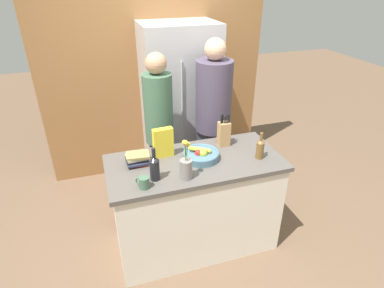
{
  "coord_description": "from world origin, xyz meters",
  "views": [
    {
      "loc": [
        -0.74,
        -2.22,
        2.37
      ],
      "look_at": [
        0.0,
        0.09,
        1.05
      ],
      "focal_mm": 30.0,
      "sensor_mm": 36.0,
      "label": 1
    }
  ],
  "objects_px": {
    "cereal_box": "(163,143)",
    "person_at_sink": "(159,126)",
    "flower_vase": "(186,166)",
    "bottle_oil": "(260,148)",
    "book_stack": "(137,159)",
    "fruit_bowl": "(201,155)",
    "coffee_mug": "(144,182)",
    "bottle_vinegar": "(155,167)",
    "person_in_blue": "(213,116)",
    "refrigerator": "(180,106)",
    "knife_block": "(224,133)"
  },
  "relations": [
    {
      "from": "refrigerator",
      "to": "person_in_blue",
      "type": "bearing_deg",
      "value": -70.12
    },
    {
      "from": "fruit_bowl",
      "to": "bottle_oil",
      "type": "xyz_separation_m",
      "value": [
        0.49,
        -0.14,
        0.05
      ]
    },
    {
      "from": "fruit_bowl",
      "to": "knife_block",
      "type": "xyz_separation_m",
      "value": [
        0.28,
        0.17,
        0.08
      ]
    },
    {
      "from": "cereal_box",
      "to": "person_at_sink",
      "type": "xyz_separation_m",
      "value": [
        0.07,
        0.48,
        -0.07
      ]
    },
    {
      "from": "person_in_blue",
      "to": "person_at_sink",
      "type": "bearing_deg",
      "value": 165.11
    },
    {
      "from": "flower_vase",
      "to": "person_in_blue",
      "type": "height_order",
      "value": "person_in_blue"
    },
    {
      "from": "bottle_oil",
      "to": "fruit_bowl",
      "type": "bearing_deg",
      "value": 163.93
    },
    {
      "from": "flower_vase",
      "to": "person_at_sink",
      "type": "height_order",
      "value": "person_at_sink"
    },
    {
      "from": "fruit_bowl",
      "to": "coffee_mug",
      "type": "distance_m",
      "value": 0.61
    },
    {
      "from": "knife_block",
      "to": "person_at_sink",
      "type": "relative_size",
      "value": 0.18
    },
    {
      "from": "bottle_vinegar",
      "to": "person_in_blue",
      "type": "xyz_separation_m",
      "value": [
        0.79,
        0.81,
        -0.02
      ]
    },
    {
      "from": "coffee_mug",
      "to": "person_in_blue",
      "type": "relative_size",
      "value": 0.06
    },
    {
      "from": "flower_vase",
      "to": "bottle_vinegar",
      "type": "height_order",
      "value": "flower_vase"
    },
    {
      "from": "bottle_vinegar",
      "to": "person_at_sink",
      "type": "height_order",
      "value": "person_at_sink"
    },
    {
      "from": "cereal_box",
      "to": "coffee_mug",
      "type": "distance_m",
      "value": 0.48
    },
    {
      "from": "fruit_bowl",
      "to": "coffee_mug",
      "type": "relative_size",
      "value": 3.11
    },
    {
      "from": "cereal_box",
      "to": "person_at_sink",
      "type": "relative_size",
      "value": 0.15
    },
    {
      "from": "flower_vase",
      "to": "coffee_mug",
      "type": "relative_size",
      "value": 3.39
    },
    {
      "from": "book_stack",
      "to": "bottle_oil",
      "type": "xyz_separation_m",
      "value": [
        1.02,
        -0.22,
        0.04
      ]
    },
    {
      "from": "fruit_bowl",
      "to": "knife_block",
      "type": "bearing_deg",
      "value": 31.39
    },
    {
      "from": "refrigerator",
      "to": "person_at_sink",
      "type": "bearing_deg",
      "value": -123.86
    },
    {
      "from": "person_at_sink",
      "to": "refrigerator",
      "type": "bearing_deg",
      "value": 64.33
    },
    {
      "from": "refrigerator",
      "to": "cereal_box",
      "type": "height_order",
      "value": "refrigerator"
    },
    {
      "from": "refrigerator",
      "to": "coffee_mug",
      "type": "bearing_deg",
      "value": -115.58
    },
    {
      "from": "knife_block",
      "to": "flower_vase",
      "type": "relative_size",
      "value": 0.91
    },
    {
      "from": "bottle_oil",
      "to": "cereal_box",
      "type": "bearing_deg",
      "value": 160.29
    },
    {
      "from": "refrigerator",
      "to": "bottle_oil",
      "type": "relative_size",
      "value": 7.83
    },
    {
      "from": "person_at_sink",
      "to": "cereal_box",
      "type": "bearing_deg",
      "value": -90.19
    },
    {
      "from": "knife_block",
      "to": "person_in_blue",
      "type": "bearing_deg",
      "value": 81.22
    },
    {
      "from": "person_in_blue",
      "to": "coffee_mug",
      "type": "bearing_deg",
      "value": -150.24
    },
    {
      "from": "knife_block",
      "to": "person_at_sink",
      "type": "bearing_deg",
      "value": 138.24
    },
    {
      "from": "coffee_mug",
      "to": "bottle_vinegar",
      "type": "relative_size",
      "value": 0.37
    },
    {
      "from": "coffee_mug",
      "to": "person_at_sink",
      "type": "relative_size",
      "value": 0.06
    },
    {
      "from": "knife_block",
      "to": "cereal_box",
      "type": "relative_size",
      "value": 1.17
    },
    {
      "from": "cereal_box",
      "to": "person_in_blue",
      "type": "xyz_separation_m",
      "value": [
        0.65,
        0.49,
        -0.04
      ]
    },
    {
      "from": "book_stack",
      "to": "refrigerator",
      "type": "bearing_deg",
      "value": 58.12
    },
    {
      "from": "flower_vase",
      "to": "coffee_mug",
      "type": "xyz_separation_m",
      "value": [
        -0.34,
        -0.03,
        -0.06
      ]
    },
    {
      "from": "fruit_bowl",
      "to": "cereal_box",
      "type": "bearing_deg",
      "value": 154.67
    },
    {
      "from": "knife_block",
      "to": "person_in_blue",
      "type": "relative_size",
      "value": 0.17
    },
    {
      "from": "knife_block",
      "to": "refrigerator",
      "type": "bearing_deg",
      "value": 97.39
    },
    {
      "from": "person_at_sink",
      "to": "book_stack",
      "type": "bearing_deg",
      "value": -111.54
    },
    {
      "from": "flower_vase",
      "to": "book_stack",
      "type": "distance_m",
      "value": 0.46
    },
    {
      "from": "fruit_bowl",
      "to": "person_at_sink",
      "type": "distance_m",
      "value": 0.66
    },
    {
      "from": "fruit_bowl",
      "to": "cereal_box",
      "type": "height_order",
      "value": "cereal_box"
    },
    {
      "from": "refrigerator",
      "to": "fruit_bowl",
      "type": "relative_size",
      "value": 6.03
    },
    {
      "from": "cereal_box",
      "to": "fruit_bowl",
      "type": "bearing_deg",
      "value": -25.33
    },
    {
      "from": "flower_vase",
      "to": "bottle_oil",
      "type": "bearing_deg",
      "value": 8.13
    },
    {
      "from": "coffee_mug",
      "to": "refrigerator",
      "type": "bearing_deg",
      "value": 64.42
    },
    {
      "from": "knife_block",
      "to": "flower_vase",
      "type": "height_order",
      "value": "flower_vase"
    },
    {
      "from": "person_in_blue",
      "to": "book_stack",
      "type": "bearing_deg",
      "value": -163.59
    }
  ]
}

